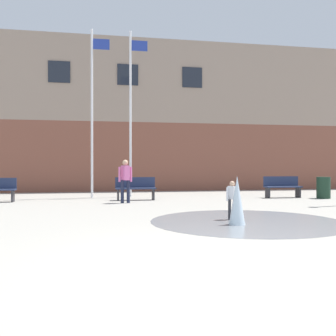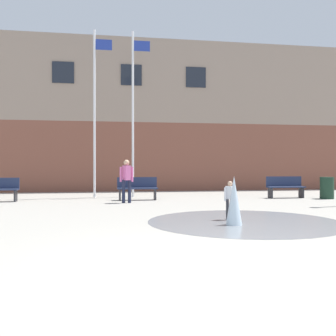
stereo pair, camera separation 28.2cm
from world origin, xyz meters
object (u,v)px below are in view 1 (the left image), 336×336
park_bench_far_right (282,186)px  trash_can (323,188)px  teen_by_trashcan (125,178)px  flagpole_left (93,108)px  flagpole_right (131,109)px  park_bench_center (136,188)px  child_in_fountain (232,197)px

park_bench_far_right → trash_can: (1.50, -0.70, -0.03)m
teen_by_trashcan → flagpole_left: (-1.19, 2.71, 2.92)m
park_bench_far_right → flagpole_right: flagpole_right is taller
park_bench_center → flagpole_right: size_ratio=0.22×
child_in_fountain → flagpole_right: bearing=165.3°
child_in_fountain → flagpole_right: (-1.88, 7.63, 3.28)m
flagpole_right → trash_can: (7.84, -2.23, -3.41)m
park_bench_center → trash_can: (7.80, -0.70, -0.03)m
flagpole_left → trash_can: bearing=-13.2°
flagpole_right → trash_can: size_ratio=8.05×
park_bench_center → teen_by_trashcan: size_ratio=1.01×
child_in_fountain → park_bench_center: bearing=168.3°
park_bench_center → park_bench_far_right: size_ratio=1.00×
flagpole_right → trash_can: 8.83m
flagpole_right → teen_by_trashcan: bearing=-99.7°
teen_by_trashcan → child_in_fountain: teen_by_trashcan is taller
teen_by_trashcan → flagpole_left: size_ratio=0.22×
teen_by_trashcan → flagpole_left: flagpole_left is taller
park_bench_far_right → flagpole_right: bearing=166.4°
teen_by_trashcan → flagpole_right: (0.46, 2.71, 2.93)m
teen_by_trashcan → flagpole_right: bearing=-30.1°
child_in_fountain → trash_can: 8.04m
teen_by_trashcan → park_bench_far_right: bearing=-100.5°
park_bench_far_right → flagpole_left: size_ratio=0.22×
park_bench_far_right → teen_by_trashcan: teen_by_trashcan is taller
child_in_fountain → flagpole_left: bearing=176.3°
teen_by_trashcan → trash_can: teen_by_trashcan is taller
park_bench_center → trash_can: bearing=-5.1°
flagpole_right → park_bench_far_right: bearing=-13.6°
trash_can → child_in_fountain: bearing=-137.8°
flagpole_left → teen_by_trashcan: bearing=-66.4°
park_bench_center → teen_by_trashcan: bearing=-113.0°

